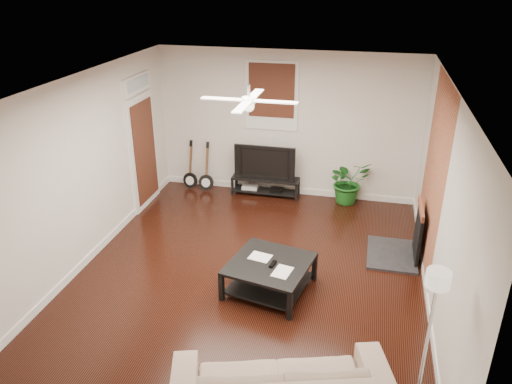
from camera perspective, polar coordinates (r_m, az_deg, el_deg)
room at (r=6.76m, az=-0.77°, el=0.56°), size 5.01×6.01×2.81m
brick_accent at (r=7.58m, az=19.73°, el=1.78°), size 0.02×2.20×2.80m
fireplace at (r=7.94m, az=16.73°, el=-4.28°), size 0.80×1.10×0.92m
window_back at (r=9.41m, az=1.80°, el=10.97°), size 1.00×0.06×1.30m
door_left at (r=9.29m, az=-12.85°, el=5.71°), size 0.08×1.00×2.50m
tv_stand at (r=9.81m, az=1.10°, el=0.66°), size 1.32×0.35×0.37m
tv at (r=9.62m, az=1.15°, el=3.59°), size 1.18×0.16×0.68m
coffee_table at (r=7.00m, az=1.57°, el=-9.61°), size 1.24×1.24×0.44m
sofa at (r=5.34m, az=2.97°, el=-21.15°), size 2.36×1.47×0.64m
floor_lamp at (r=5.03m, az=18.81°, el=-17.12°), size 0.37×0.37×1.80m
potted_plant at (r=9.57m, az=10.55°, el=1.20°), size 1.00×0.97×0.86m
guitar_left at (r=10.07m, az=-7.65°, el=3.01°), size 0.34×0.26×0.99m
guitar_right at (r=9.94m, az=-5.81°, el=2.80°), size 0.32×0.23×0.99m
ceiling_fan at (r=6.37m, az=-0.83°, el=10.48°), size 1.24×1.24×0.32m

